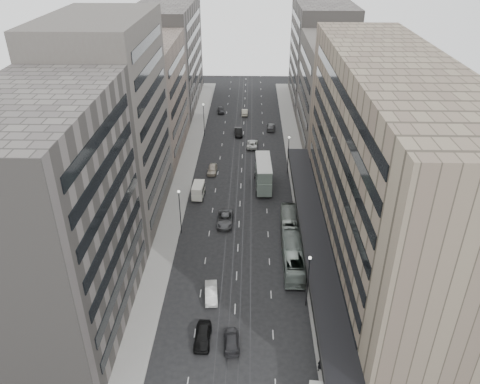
# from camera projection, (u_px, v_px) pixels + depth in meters

# --- Properties ---
(ground) EXTENTS (220.00, 220.00, 0.00)m
(ground) POSITION_uv_depth(u_px,v_px,m) (236.00, 280.00, 68.79)
(ground) COLOR black
(ground) RESTS_ON ground
(sidewalk_right) EXTENTS (4.00, 125.00, 0.15)m
(sidewalk_right) POSITION_uv_depth(u_px,v_px,m) (297.00, 167.00, 101.16)
(sidewalk_right) COLOR gray
(sidewalk_right) RESTS_ON ground
(sidewalk_left) EXTENTS (4.00, 125.00, 0.15)m
(sidewalk_left) POSITION_uv_depth(u_px,v_px,m) (187.00, 166.00, 101.67)
(sidewalk_left) COLOR gray
(sidewalk_left) RESTS_ON ground
(department_store) EXTENTS (19.20, 60.00, 30.00)m
(department_store) POSITION_uv_depth(u_px,v_px,m) (385.00, 167.00, 67.97)
(department_store) COLOR gray
(department_store) RESTS_ON ground
(building_right_mid) EXTENTS (15.00, 28.00, 24.00)m
(building_right_mid) POSITION_uv_depth(u_px,v_px,m) (336.00, 94.00, 107.74)
(building_right_mid) COLOR #524C47
(building_right_mid) RESTS_ON ground
(building_right_far) EXTENTS (15.00, 32.00, 28.00)m
(building_right_far) POSITION_uv_depth(u_px,v_px,m) (321.00, 54.00, 132.88)
(building_right_far) COLOR #66605B
(building_right_far) RESTS_ON ground
(building_left_a) EXTENTS (15.00, 28.00, 30.00)m
(building_left_a) POSITION_uv_depth(u_px,v_px,m) (51.00, 223.00, 54.92)
(building_left_a) COLOR #66605B
(building_left_a) RESTS_ON ground
(building_left_b) EXTENTS (15.00, 26.00, 34.00)m
(building_left_b) POSITION_uv_depth(u_px,v_px,m) (110.00, 123.00, 77.45)
(building_left_b) COLOR #524C47
(building_left_b) RESTS_ON ground
(building_left_c) EXTENTS (15.00, 28.00, 25.00)m
(building_left_c) POSITION_uv_depth(u_px,v_px,m) (145.00, 98.00, 103.18)
(building_left_c) COLOR #7A6A5F
(building_left_c) RESTS_ON ground
(building_left_d) EXTENTS (15.00, 38.00, 28.00)m
(building_left_d) POSITION_uv_depth(u_px,v_px,m) (168.00, 56.00, 131.18)
(building_left_d) COLOR #66605B
(building_left_d) RESTS_ON ground
(lamp_right_near) EXTENTS (0.44, 0.44, 8.32)m
(lamp_right_near) POSITION_uv_depth(u_px,v_px,m) (308.00, 275.00, 61.68)
(lamp_right_near) COLOR #262628
(lamp_right_near) RESTS_ON ground
(lamp_right_far) EXTENTS (0.44, 0.44, 8.32)m
(lamp_right_far) POSITION_uv_depth(u_px,v_px,m) (288.00, 150.00, 96.52)
(lamp_right_far) COLOR #262628
(lamp_right_far) RESTS_ON ground
(lamp_left_near) EXTENTS (0.44, 0.44, 8.32)m
(lamp_left_near) POSITION_uv_depth(u_px,v_px,m) (180.00, 207.00, 76.90)
(lamp_left_near) COLOR #262628
(lamp_left_near) RESTS_ON ground
(lamp_left_far) EXTENTS (0.44, 0.44, 8.32)m
(lamp_left_far) POSITION_uv_depth(u_px,v_px,m) (204.00, 116.00, 114.35)
(lamp_left_far) COLOR #262628
(lamp_left_far) RESTS_ON ground
(bus_near) EXTENTS (3.05, 12.33, 3.42)m
(bus_near) POSITION_uv_depth(u_px,v_px,m) (293.00, 257.00, 70.94)
(bus_near) COLOR gray
(bus_near) RESTS_ON ground
(bus_far) EXTENTS (3.03, 11.29, 3.12)m
(bus_far) POSITION_uv_depth(u_px,v_px,m) (289.00, 225.00, 78.70)
(bus_far) COLOR gray
(bus_far) RESTS_ON ground
(double_decker) EXTENTS (3.44, 10.37, 5.62)m
(double_decker) POSITION_uv_depth(u_px,v_px,m) (263.00, 173.00, 92.22)
(double_decker) COLOR slate
(double_decker) RESTS_ON ground
(panel_van) EXTENTS (2.37, 4.54, 2.81)m
(panel_van) POSITION_uv_depth(u_px,v_px,m) (198.00, 190.00, 89.28)
(panel_van) COLOR white
(panel_van) RESTS_ON ground
(sedan_0) EXTENTS (2.07, 5.04, 1.71)m
(sedan_0) POSITION_uv_depth(u_px,v_px,m) (203.00, 336.00, 58.25)
(sedan_0) COLOR black
(sedan_0) RESTS_ON ground
(sedan_1) EXTENTS (2.13, 4.98, 1.59)m
(sedan_1) POSITION_uv_depth(u_px,v_px,m) (211.00, 293.00, 65.25)
(sedan_1) COLOR silver
(sedan_1) RESTS_ON ground
(sedan_2) EXTENTS (2.74, 5.86, 1.62)m
(sedan_2) POSITION_uv_depth(u_px,v_px,m) (225.00, 220.00, 81.64)
(sedan_2) COLOR #4E4E51
(sedan_2) RESTS_ON ground
(sedan_3) EXTENTS (2.24, 4.93, 1.40)m
(sedan_3) POSITION_uv_depth(u_px,v_px,m) (231.00, 340.00, 57.82)
(sedan_3) COLOR #2B2A2D
(sedan_3) RESTS_ON ground
(sedan_4) EXTENTS (2.07, 4.82, 1.62)m
(sedan_4) POSITION_uv_depth(u_px,v_px,m) (212.00, 169.00, 98.73)
(sedan_4) COLOR #B8AB98
(sedan_4) RESTS_ON ground
(sedan_5) EXTENTS (2.21, 5.18, 1.66)m
(sedan_5) POSITION_uv_depth(u_px,v_px,m) (238.00, 132.00, 116.90)
(sedan_5) COLOR black
(sedan_5) RESTS_ON ground
(sedan_6) EXTENTS (2.78, 5.51, 1.49)m
(sedan_6) POSITION_uv_depth(u_px,v_px,m) (252.00, 144.00, 110.52)
(sedan_6) COLOR silver
(sedan_6) RESTS_ON ground
(sedan_7) EXTENTS (2.34, 5.30, 1.51)m
(sedan_7) POSITION_uv_depth(u_px,v_px,m) (271.00, 127.00, 120.15)
(sedan_7) COLOR #515053
(sedan_7) RESTS_ON ground
(sedan_8) EXTENTS (2.28, 4.56, 1.49)m
(sedan_8) POSITION_uv_depth(u_px,v_px,m) (221.00, 110.00, 131.30)
(sedan_8) COLOR #2B2B2D
(sedan_8) RESTS_ON ground
(sedan_9) EXTENTS (1.64, 4.70, 1.55)m
(sedan_9) POSITION_uv_depth(u_px,v_px,m) (245.00, 112.00, 129.64)
(sedan_9) COLOR #C0B79F
(sedan_9) RESTS_ON ground
(pedestrian) EXTENTS (0.87, 0.81, 1.99)m
(pedestrian) POSITION_uv_depth(u_px,v_px,m) (320.00, 364.00, 54.12)
(pedestrian) COLOR black
(pedestrian) RESTS_ON sidewalk_right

